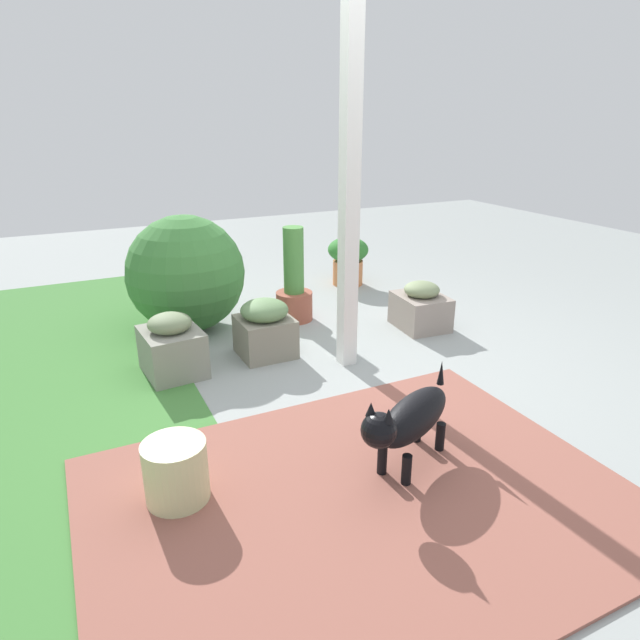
# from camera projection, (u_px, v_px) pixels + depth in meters

# --- Properties ---
(ground_plane) EXTENTS (12.00, 12.00, 0.00)m
(ground_plane) POSITION_uv_depth(u_px,v_px,m) (358.00, 378.00, 3.64)
(ground_plane) COLOR #959C9A
(brick_path) EXTENTS (1.80, 2.40, 0.02)m
(brick_path) POSITION_uv_depth(u_px,v_px,m) (362.00, 499.00, 2.48)
(brick_path) COLOR #915547
(brick_path) RESTS_ON ground
(porch_pillar) EXTENTS (0.11, 0.11, 2.57)m
(porch_pillar) POSITION_uv_depth(u_px,v_px,m) (350.00, 175.00, 3.41)
(porch_pillar) COLOR white
(porch_pillar) RESTS_ON ground
(stone_planter_nearest) EXTENTS (0.46, 0.40, 0.39)m
(stone_planter_nearest) POSITION_uv_depth(u_px,v_px,m) (421.00, 307.00, 4.44)
(stone_planter_nearest) COLOR gray
(stone_planter_nearest) RESTS_ON ground
(stone_planter_mid) EXTENTS (0.37, 0.38, 0.42)m
(stone_planter_mid) POSITION_uv_depth(u_px,v_px,m) (265.00, 328.00, 3.92)
(stone_planter_mid) COLOR gray
(stone_planter_mid) RESTS_ON ground
(stone_planter_far) EXTENTS (0.46, 0.40, 0.42)m
(stone_planter_far) POSITION_uv_depth(u_px,v_px,m) (172.00, 347.00, 3.64)
(stone_planter_far) COLOR gray
(stone_planter_far) RESTS_ON ground
(round_shrub) EXTENTS (0.92, 0.92, 0.92)m
(round_shrub) POSITION_uv_depth(u_px,v_px,m) (186.00, 274.00, 4.30)
(round_shrub) COLOR #3B7837
(round_shrub) RESTS_ON ground
(terracotta_pot_broad) EXTENTS (0.41, 0.41, 0.48)m
(terracotta_pot_broad) POSITION_uv_depth(u_px,v_px,m) (348.00, 258.00, 5.53)
(terracotta_pot_broad) COLOR #C87646
(terracotta_pot_broad) RESTS_ON ground
(terracotta_pot_tall) EXTENTS (0.31, 0.31, 0.79)m
(terracotta_pot_tall) POSITION_uv_depth(u_px,v_px,m) (294.00, 288.00, 4.57)
(terracotta_pot_tall) COLOR #994D3A
(terracotta_pot_tall) RESTS_ON ground
(dog) EXTENTS (0.44, 0.67, 0.48)m
(dog) POSITION_uv_depth(u_px,v_px,m) (409.00, 419.00, 2.61)
(dog) COLOR black
(dog) RESTS_ON ground
(ceramic_urn) EXTENTS (0.28, 0.28, 0.30)m
(ceramic_urn) POSITION_uv_depth(u_px,v_px,m) (176.00, 473.00, 2.43)
(ceramic_urn) COLOR beige
(ceramic_urn) RESTS_ON ground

